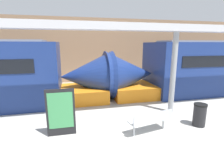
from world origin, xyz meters
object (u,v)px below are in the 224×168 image
train_left (223,68)px  poster_board (61,112)px  support_column_near (173,74)px  trash_bin (199,115)px  bench_near (151,119)px

train_left → poster_board: size_ratio=9.64×
support_column_near → trash_bin: bearing=-79.6°
train_left → bench_near: train_left is taller
train_left → poster_board: bearing=-159.5°
train_left → bench_near: bearing=-148.7°
bench_near → trash_bin: bearing=-9.0°
train_left → trash_bin: (-5.07, -4.21, -1.07)m
bench_near → train_left: bearing=19.5°
bench_near → poster_board: bearing=157.4°
train_left → poster_board: (-10.04, -3.74, -0.69)m
trash_bin → support_column_near: size_ratio=0.24×
bench_near → support_column_near: 2.67m
bench_near → poster_board: 3.03m
trash_bin → poster_board: bearing=174.7°
poster_board → support_column_near: bearing=12.3°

